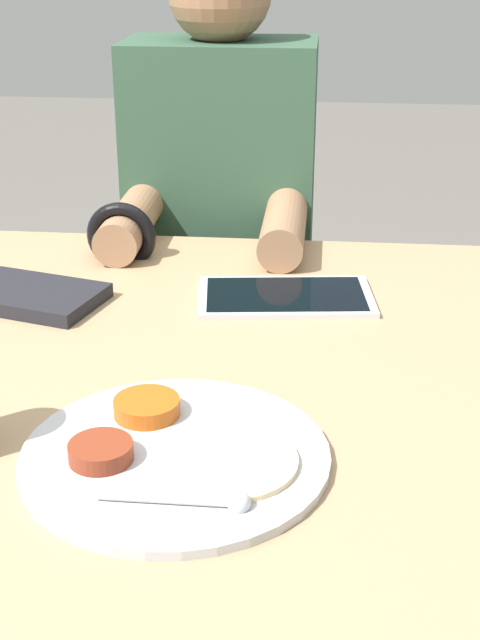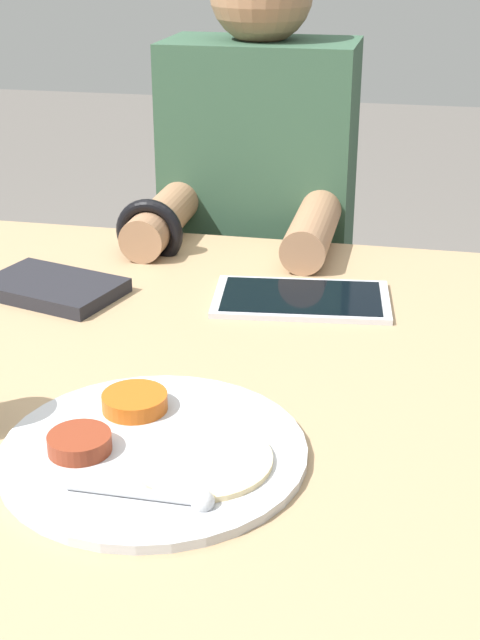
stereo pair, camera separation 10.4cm
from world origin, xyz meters
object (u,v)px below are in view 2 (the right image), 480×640
(red_notebook, at_px, (53,289))
(tablet_device, at_px, (301,299))
(person_diner, at_px, (258,300))
(thali_tray, at_px, (152,449))

(red_notebook, distance_m, tablet_device, 0.35)
(person_diner, bearing_deg, tablet_device, -71.48)
(thali_tray, bearing_deg, red_notebook, 125.00)
(tablet_device, relative_size, person_diner, 0.21)
(tablet_device, bearing_deg, thali_tray, -101.89)
(red_notebook, xyz_separation_m, tablet_device, (0.35, 0.05, -0.00))
(red_notebook, relative_size, person_diner, 0.17)
(person_diner, bearing_deg, thali_tray, -86.46)
(tablet_device, height_order, person_diner, person_diner)
(tablet_device, xyz_separation_m, person_diner, (-0.14, 0.42, -0.19))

